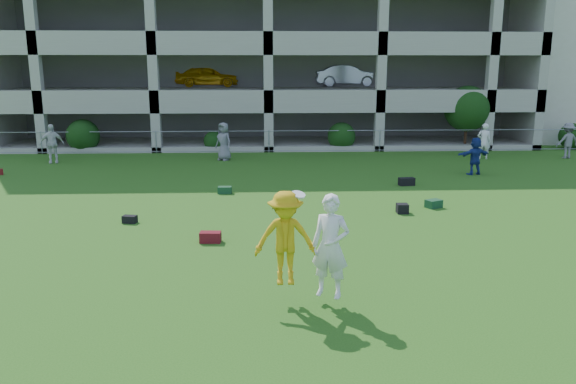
{
  "coord_description": "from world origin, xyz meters",
  "views": [
    {
      "loc": [
        -0.34,
        -10.97,
        4.55
      ],
      "look_at": [
        0.3,
        3.0,
        1.4
      ],
      "focal_mm": 35.0,
      "sensor_mm": 36.0,
      "label": 1
    }
  ],
  "objects_px": {
    "bystander_b": "(52,144)",
    "crate_d": "(402,208)",
    "bystander_c": "(224,141)",
    "bystander_f": "(568,141)",
    "parking_garage": "(267,43)",
    "frisbee_contest": "(300,241)",
    "bystander_e": "(484,141)",
    "bystander_d": "(475,156)"
  },
  "relations": [
    {
      "from": "bystander_b",
      "to": "bystander_d",
      "type": "xyz_separation_m",
      "value": [
        19.11,
        -3.82,
        -0.13
      ]
    },
    {
      "from": "frisbee_contest",
      "to": "parking_garage",
      "type": "bearing_deg",
      "value": 90.72
    },
    {
      "from": "bystander_c",
      "to": "parking_garage",
      "type": "distance_m",
      "value": 12.48
    },
    {
      "from": "bystander_b",
      "to": "parking_garage",
      "type": "bearing_deg",
      "value": 32.05
    },
    {
      "from": "bystander_c",
      "to": "crate_d",
      "type": "xyz_separation_m",
      "value": [
        6.3,
        -10.51,
        -0.78
      ]
    },
    {
      "from": "bystander_c",
      "to": "bystander_b",
      "type": "bearing_deg",
      "value": -139.31
    },
    {
      "from": "bystander_e",
      "to": "parking_garage",
      "type": "bearing_deg",
      "value": -32.45
    },
    {
      "from": "bystander_f",
      "to": "bystander_d",
      "type": "bearing_deg",
      "value": 27.44
    },
    {
      "from": "bystander_b",
      "to": "crate_d",
      "type": "xyz_separation_m",
      "value": [
        14.45,
        -10.09,
        -0.78
      ]
    },
    {
      "from": "bystander_d",
      "to": "frisbee_contest",
      "type": "xyz_separation_m",
      "value": [
        -8.36,
        -13.04,
        0.49
      ]
    },
    {
      "from": "bystander_c",
      "to": "frisbee_contest",
      "type": "distance_m",
      "value": 17.48
    },
    {
      "from": "crate_d",
      "to": "frisbee_contest",
      "type": "distance_m",
      "value": 7.79
    },
    {
      "from": "bystander_c",
      "to": "bystander_f",
      "type": "bearing_deg",
      "value": 37.19
    },
    {
      "from": "bystander_c",
      "to": "parking_garage",
      "type": "xyz_separation_m",
      "value": [
        2.25,
        11.17,
        5.09
      ]
    },
    {
      "from": "bystander_b",
      "to": "bystander_e",
      "type": "xyz_separation_m",
      "value": [
        21.07,
        0.22,
        -0.04
      ]
    },
    {
      "from": "bystander_d",
      "to": "frisbee_contest",
      "type": "height_order",
      "value": "frisbee_contest"
    },
    {
      "from": "crate_d",
      "to": "parking_garage",
      "type": "xyz_separation_m",
      "value": [
        -4.05,
        21.68,
        5.86
      ]
    },
    {
      "from": "bystander_c",
      "to": "bystander_e",
      "type": "distance_m",
      "value": 12.92
    },
    {
      "from": "bystander_b",
      "to": "bystander_c",
      "type": "bearing_deg",
      "value": -13.12
    },
    {
      "from": "bystander_f",
      "to": "frisbee_contest",
      "type": "height_order",
      "value": "frisbee_contest"
    },
    {
      "from": "bystander_d",
      "to": "parking_garage",
      "type": "relative_size",
      "value": 0.05
    },
    {
      "from": "bystander_b",
      "to": "parking_garage",
      "type": "height_order",
      "value": "parking_garage"
    },
    {
      "from": "parking_garage",
      "to": "frisbee_contest",
      "type": "bearing_deg",
      "value": -89.28
    },
    {
      "from": "bystander_f",
      "to": "parking_garage",
      "type": "relative_size",
      "value": 0.06
    },
    {
      "from": "frisbee_contest",
      "to": "parking_garage",
      "type": "height_order",
      "value": "parking_garage"
    },
    {
      "from": "bystander_d",
      "to": "bystander_c",
      "type": "bearing_deg",
      "value": -35.75
    },
    {
      "from": "bystander_e",
      "to": "parking_garage",
      "type": "relative_size",
      "value": 0.06
    },
    {
      "from": "crate_d",
      "to": "bystander_b",
      "type": "bearing_deg",
      "value": 145.07
    },
    {
      "from": "bystander_b",
      "to": "bystander_d",
      "type": "height_order",
      "value": "bystander_b"
    },
    {
      "from": "bystander_b",
      "to": "bystander_d",
      "type": "bearing_deg",
      "value": -27.37
    },
    {
      "from": "bystander_b",
      "to": "bystander_c",
      "type": "xyz_separation_m",
      "value": [
        8.15,
        0.42,
        -0.0
      ]
    },
    {
      "from": "bystander_d",
      "to": "bystander_e",
      "type": "relative_size",
      "value": 0.9
    },
    {
      "from": "bystander_f",
      "to": "crate_d",
      "type": "xyz_separation_m",
      "value": [
        -10.91,
        -10.34,
        -0.74
      ]
    },
    {
      "from": "bystander_c",
      "to": "bystander_f",
      "type": "distance_m",
      "value": 17.21
    },
    {
      "from": "bystander_c",
      "to": "parking_garage",
      "type": "relative_size",
      "value": 0.06
    },
    {
      "from": "bystander_f",
      "to": "parking_garage",
      "type": "height_order",
      "value": "parking_garage"
    },
    {
      "from": "bystander_b",
      "to": "frisbee_contest",
      "type": "xyz_separation_m",
      "value": [
        10.75,
        -16.86,
        0.36
      ]
    },
    {
      "from": "bystander_c",
      "to": "bystander_d",
      "type": "xyz_separation_m",
      "value": [
        10.96,
        -4.24,
        -0.13
      ]
    },
    {
      "from": "bystander_d",
      "to": "frisbee_contest",
      "type": "bearing_deg",
      "value": 42.73
    },
    {
      "from": "bystander_d",
      "to": "bystander_f",
      "type": "xyz_separation_m",
      "value": [
        6.25,
        4.07,
        0.09
      ]
    },
    {
      "from": "bystander_d",
      "to": "bystander_e",
      "type": "bearing_deg",
      "value": -130.48
    },
    {
      "from": "bystander_f",
      "to": "parking_garage",
      "type": "xyz_separation_m",
      "value": [
        -14.96,
        11.34,
        5.13
      ]
    }
  ]
}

